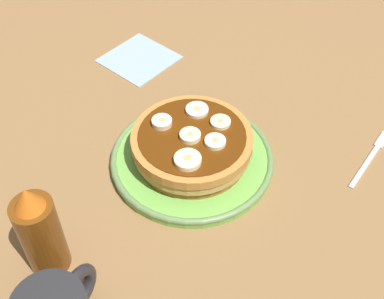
% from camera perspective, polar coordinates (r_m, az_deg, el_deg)
% --- Properties ---
extents(ground_plane, '(1.40, 1.40, 0.03)m').
position_cam_1_polar(ground_plane, '(0.73, -0.00, -2.26)').
color(ground_plane, olive).
extents(plate, '(0.23, 0.23, 0.02)m').
position_cam_1_polar(plate, '(0.72, -0.00, -1.02)').
color(plate, '#72B74C').
rests_on(plate, ground_plane).
extents(pancake_stack, '(0.17, 0.17, 0.04)m').
position_cam_1_polar(pancake_stack, '(0.70, -0.18, 0.40)').
color(pancake_stack, '#A26229').
rests_on(pancake_stack, plate).
extents(banana_slice_0, '(0.03, 0.03, 0.01)m').
position_cam_1_polar(banana_slice_0, '(0.68, -0.35, 1.58)').
color(banana_slice_0, '#FEEFB7').
rests_on(banana_slice_0, pancake_stack).
extents(banana_slice_1, '(0.03, 0.03, 0.01)m').
position_cam_1_polar(banana_slice_1, '(0.67, 2.75, 1.04)').
color(banana_slice_1, '#F7F2BC').
rests_on(banana_slice_1, pancake_stack).
extents(banana_slice_2, '(0.03, 0.03, 0.01)m').
position_cam_1_polar(banana_slice_2, '(0.69, -3.40, 3.07)').
color(banana_slice_2, '#FDE4C1').
rests_on(banana_slice_2, pancake_stack).
extents(banana_slice_3, '(0.03, 0.03, 0.01)m').
position_cam_1_polar(banana_slice_3, '(0.70, 3.22, 3.06)').
color(banana_slice_3, '#FAEBB3').
rests_on(banana_slice_3, pancake_stack).
extents(banana_slice_4, '(0.04, 0.04, 0.01)m').
position_cam_1_polar(banana_slice_4, '(0.65, -0.49, -1.22)').
color(banana_slice_4, '#FAEFB9').
rests_on(banana_slice_4, pancake_stack).
extents(banana_slice_5, '(0.03, 0.03, 0.01)m').
position_cam_1_polar(banana_slice_5, '(0.71, 0.57, 4.43)').
color(banana_slice_5, '#F6EAC3').
rests_on(banana_slice_5, pancake_stack).
extents(napkin, '(0.13, 0.13, 0.00)m').
position_cam_1_polar(napkin, '(0.90, -5.97, 10.14)').
color(napkin, '#99B2BF').
rests_on(napkin, ground_plane).
extents(fork, '(0.13, 0.03, 0.01)m').
position_cam_1_polar(fork, '(0.77, 19.58, -0.58)').
color(fork, silver).
rests_on(fork, ground_plane).
extents(syrup_bottle, '(0.05, 0.05, 0.14)m').
position_cam_1_polar(syrup_bottle, '(0.60, -16.69, -8.90)').
color(syrup_bottle, brown).
rests_on(syrup_bottle, ground_plane).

